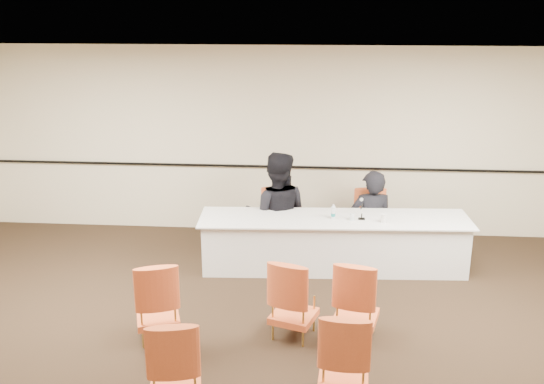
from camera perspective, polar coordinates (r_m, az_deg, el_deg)
The scene contains 19 objects.
floor at distance 6.52m, azimuth -0.64°, elevation -16.29°, with size 10.00×10.00×0.00m, color black.
ceiling at distance 5.46m, azimuth -0.75°, elevation 10.90°, with size 10.00×10.00×0.00m, color white.
wall_back at distance 9.65m, azimuth 1.46°, elevation 4.75°, with size 10.00×0.04×3.00m, color beige.
wall_rail at distance 9.71m, azimuth 1.43°, elevation 2.39°, with size 9.80×0.04×0.03m, color black.
panel_table at distance 8.61m, azimuth 5.82°, elevation -4.79°, with size 3.76×0.87×0.75m, color silver, non-canonical shape.
panelist_main at distance 9.18m, azimuth 9.25°, elevation -3.38°, with size 0.65×0.43×1.79m, color black.
panelist_main_chair at distance 9.15m, azimuth 9.28°, elevation -2.89°, with size 0.50×0.50×0.95m, color #C64A23, non-canonical shape.
panelist_second at distance 9.04m, azimuth 0.45°, elevation -2.34°, with size 0.96×0.75×1.98m, color black.
panelist_second_chair at distance 9.07m, azimuth 0.45°, elevation -2.85°, with size 0.50×0.50×0.95m, color #C64A23, non-canonical shape.
papers at distance 8.41m, azimuth 8.09°, elevation -2.67°, with size 0.30×0.22×0.00m, color silver.
microphone at distance 8.41m, azimuth 8.47°, elevation -1.71°, with size 0.10×0.20×0.27m, color black, non-canonical shape.
water_bottle at distance 8.41m, azimuth 5.79°, elevation -1.86°, with size 0.06×0.06×0.20m, color #167B79, non-canonical shape.
drinking_glass at distance 8.38m, azimuth 7.55°, elevation -2.36°, with size 0.06×0.06×0.10m, color silver.
coffee_cup at distance 8.37m, azimuth 10.47°, elevation -2.46°, with size 0.08×0.08×0.12m, color silver.
aud_chair_front_left at distance 6.93m, azimuth -10.78°, elevation -9.91°, with size 0.50×0.50×0.95m, color #C64A23, non-canonical shape.
aud_chair_front_mid at distance 6.85m, azimuth 2.08°, elevation -9.91°, with size 0.50×0.50×0.95m, color #C64A23, non-canonical shape.
aud_chair_front_right at distance 6.89m, azimuth 7.99°, elevation -9.92°, with size 0.50×0.50×0.95m, color #C64A23, non-canonical shape.
aud_chair_back_left at distance 5.82m, azimuth -9.14°, elevation -15.53°, with size 0.50×0.50×0.95m, color #C64A23, non-canonical shape.
aud_chair_back_right at distance 5.90m, azimuth 6.84°, elevation -14.94°, with size 0.50×0.50×0.95m, color #C64A23, non-canonical shape.
Camera 1 is at (0.50, -5.40, 3.63)m, focal length 40.00 mm.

